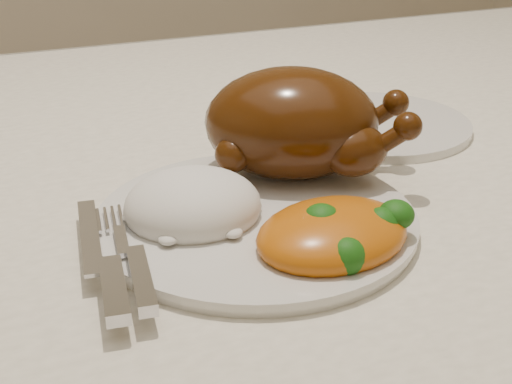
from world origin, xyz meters
name	(u,v)px	position (x,y,z in m)	size (l,w,h in m)	color
dining_table	(255,244)	(0.00, 0.00, 0.67)	(1.60, 0.90, 0.76)	brown
tablecloth	(255,181)	(0.00, 0.00, 0.74)	(1.73, 1.03, 0.18)	white
dinner_plate	(256,221)	(-0.06, -0.14, 0.77)	(0.25, 0.25, 0.01)	silver
side_plate	(375,124)	(0.15, 0.02, 0.77)	(0.21, 0.21, 0.01)	silver
roast_chicken	(297,123)	(0.01, -0.08, 0.83)	(0.21, 0.17, 0.10)	#482307
rice_mound	(193,206)	(-0.11, -0.13, 0.79)	(0.12, 0.12, 0.06)	white
mac_and_cheese	(339,233)	(-0.02, -0.21, 0.79)	(0.14, 0.11, 0.04)	orange
cutlery	(118,266)	(-0.18, -0.19, 0.78)	(0.05, 0.18, 0.01)	silver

